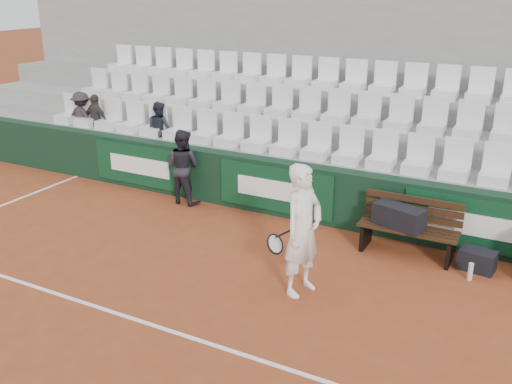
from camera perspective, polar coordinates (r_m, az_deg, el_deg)
name	(u,v)px	position (r m, az deg, el deg)	size (l,w,h in m)	color
ground	(153,325)	(7.31, -10.29, -12.99)	(80.00, 80.00, 0.00)	brown
court_baseline	(153,325)	(7.31, -10.30, -12.96)	(18.00, 0.06, 0.01)	white
back_barrier	(292,190)	(10.14, 3.65, 0.20)	(18.00, 0.34, 1.00)	black
grandstand_tier_front	(303,179)	(10.72, 4.71, 1.28)	(18.00, 0.95, 1.00)	gray
grandstand_tier_mid	(322,155)	(11.49, 6.62, 3.70)	(18.00, 0.95, 1.45)	#999996
grandstand_tier_back	(339,134)	(12.29, 8.30, 5.80)	(18.00, 0.95, 1.90)	gray
grandstand_rear_wall	(352,70)	(12.63, 9.57, 11.91)	(18.00, 0.30, 4.40)	gray
seat_row_front	(300,139)	(10.33, 4.45, 5.28)	(11.90, 0.44, 0.63)	white
seat_row_mid	(321,105)	(11.08, 6.50, 8.63)	(11.90, 0.44, 0.63)	silver
seat_row_back	(339,75)	(11.88, 8.31, 11.54)	(11.90, 0.44, 0.63)	white
bench_left	(407,241)	(9.10, 14.87, -4.78)	(1.50, 0.56, 0.45)	#351D0F
sports_bag_left	(399,216)	(8.96, 14.10, -2.38)	(0.78, 0.33, 0.33)	black
sports_bag_ground	(477,260)	(8.98, 21.24, -6.38)	(0.51, 0.31, 0.31)	black
water_bottle_near	(361,242)	(9.20, 10.47, -4.92)	(0.06, 0.06, 0.22)	silver
water_bottle_far	(470,272)	(8.67, 20.64, -7.46)	(0.07, 0.07, 0.26)	silver
tennis_player	(303,230)	(7.53, 4.69, -3.85)	(0.79, 0.75, 1.81)	white
ball_kid	(183,167)	(10.81, -7.31, 2.53)	(0.69, 0.54, 1.43)	black
spectator_a	(80,98)	(13.26, -17.17, 8.98)	(0.75, 0.43, 1.17)	#292126
spectator_b	(95,100)	(12.98, -15.84, 8.84)	(0.67, 0.28, 1.15)	#352F2A
spectator_c	(158,108)	(11.89, -9.73, 8.32)	(0.56, 0.43, 1.15)	#1D222C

